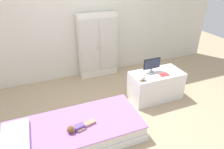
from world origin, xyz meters
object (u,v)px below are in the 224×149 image
object	(u,v)px
bed	(75,132)
tv_monitor	(152,64)
tv_stand	(156,85)
rocking_horse_toy	(143,77)
doll	(76,128)
book_red	(164,75)
wardrobe	(98,46)

from	to	relation	value
bed	tv_monitor	size ratio (longest dim) A/B	5.83
tv_stand	rocking_horse_toy	size ratio (longest dim) A/B	7.03
doll	book_red	distance (m)	1.69
bed	tv_monitor	bearing A→B (deg)	19.60
book_red	tv_monitor	bearing A→B (deg)	127.43
bed	book_red	distance (m)	1.70
wardrobe	book_red	size ratio (longest dim) A/B	8.79
doll	tv_monitor	world-z (taller)	tv_monitor
rocking_horse_toy	tv_monitor	bearing A→B (deg)	38.02
tv_stand	tv_monitor	xyz separation A→B (m)	(-0.07, 0.08, 0.39)
bed	wardrobe	world-z (taller)	wardrobe
bed	doll	bearing A→B (deg)	-86.13
rocking_horse_toy	book_red	distance (m)	0.43
wardrobe	tv_stand	xyz separation A→B (m)	(0.66, -1.22, -0.41)
doll	rocking_horse_toy	distance (m)	1.28
bed	book_red	size ratio (longest dim) A/B	12.11
bed	tv_stand	xyz separation A→B (m)	(1.55, 0.45, 0.13)
wardrobe	doll	bearing A→B (deg)	-116.31
wardrobe	book_red	xyz separation A→B (m)	(0.73, -1.32, -0.15)
tv_stand	rocking_horse_toy	distance (m)	0.50
tv_monitor	wardrobe	bearing A→B (deg)	117.34
tv_monitor	book_red	bearing A→B (deg)	-52.57
tv_monitor	rocking_horse_toy	distance (m)	0.37
tv_stand	book_red	bearing A→B (deg)	-56.80
rocking_horse_toy	book_red	bearing A→B (deg)	5.65
tv_stand	rocking_horse_toy	bearing A→B (deg)	-157.85
tv_stand	tv_monitor	size ratio (longest dim) A/B	2.90
wardrobe	tv_stand	distance (m)	1.45
bed	tv_stand	distance (m)	1.62
wardrobe	tv_stand	world-z (taller)	wardrobe
wardrobe	book_red	bearing A→B (deg)	-61.14
wardrobe	tv_stand	bearing A→B (deg)	-61.52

